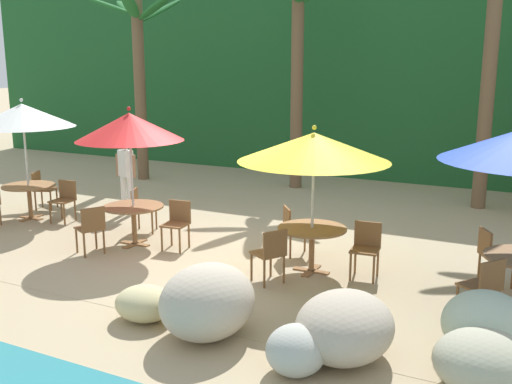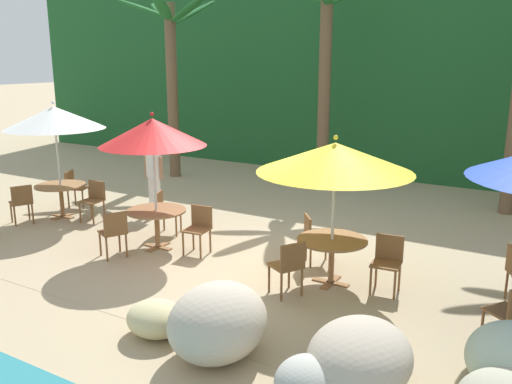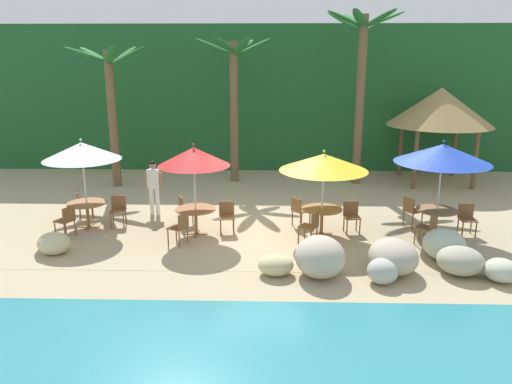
{
  "view_description": "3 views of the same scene",
  "coord_description": "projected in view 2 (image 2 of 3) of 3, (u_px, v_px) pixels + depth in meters",
  "views": [
    {
      "loc": [
        4.9,
        -8.46,
        3.3
      ],
      "look_at": [
        0.49,
        0.32,
        1.13
      ],
      "focal_mm": 41.25,
      "sensor_mm": 36.0,
      "label": 1
    },
    {
      "loc": [
        4.72,
        -7.53,
        3.49
      ],
      "look_at": [
        0.12,
        0.26,
        1.23
      ],
      "focal_mm": 38.09,
      "sensor_mm": 36.0,
      "label": 2
    },
    {
      "loc": [
        0.22,
        -13.02,
        4.77
      ],
      "look_at": [
        -0.14,
        0.33,
        1.09
      ],
      "focal_mm": 34.86,
      "sensor_mm": 36.0,
      "label": 3
    }
  ],
  "objects": [
    {
      "name": "rock_seawall",
      "position": [
        297.0,
        339.0,
        6.2
      ],
      "size": [
        13.1,
        2.28,
        0.91
      ],
      "color": "#B5B7AC",
      "rests_on": "ground"
    },
    {
      "name": "palm_tree_second",
      "position": [
        326.0,
        51.0,
        14.08
      ],
      "size": [
        2.85,
        2.77,
        5.42
      ],
      "color": "brown",
      "rests_on": "ground"
    },
    {
      "name": "chair_white_left",
      "position": [
        22.0,
        201.0,
        11.51
      ],
      "size": [
        0.56,
        0.56,
        0.87
      ],
      "color": "brown",
      "rests_on": "ground"
    },
    {
      "name": "chair_white_inland",
      "position": [
        74.0,
        186.0,
        12.88
      ],
      "size": [
        0.56,
        0.56,
        0.87
      ],
      "color": "brown",
      "rests_on": "ground"
    },
    {
      "name": "umbrella_yellow",
      "position": [
        335.0,
        158.0,
        8.11
      ],
      "size": [
        2.38,
        2.38,
        2.36
      ],
      "color": "silver",
      "rests_on": "ground"
    },
    {
      "name": "chair_yellow_seaward",
      "position": [
        387.0,
        259.0,
        8.21
      ],
      "size": [
        0.46,
        0.47,
        0.87
      ],
      "color": "brown",
      "rests_on": "ground"
    },
    {
      "name": "chair_red_left",
      "position": [
        114.0,
        231.0,
        9.55
      ],
      "size": [
        0.57,
        0.56,
        0.87
      ],
      "color": "brown",
      "rests_on": "ground"
    },
    {
      "name": "chair_yellow_left",
      "position": [
        289.0,
        264.0,
        8.0
      ],
      "size": [
        0.58,
        0.58,
        0.87
      ],
      "color": "brown",
      "rests_on": "ground"
    },
    {
      "name": "umbrella_white",
      "position": [
        54.0,
        118.0,
        11.64
      ],
      "size": [
        2.13,
        2.13,
        2.58
      ],
      "color": "silver",
      "rests_on": "ground"
    },
    {
      "name": "dining_table_yellow",
      "position": [
        332.0,
        247.0,
        8.45
      ],
      "size": [
        1.1,
        1.1,
        0.74
      ],
      "color": "olive",
      "rests_on": "ground"
    },
    {
      "name": "chair_yellow_inland",
      "position": [
        314.0,
        236.0,
        9.28
      ],
      "size": [
        0.6,
        0.59,
        0.87
      ],
      "color": "brown",
      "rests_on": "ground"
    },
    {
      "name": "chair_red_seaward",
      "position": [
        199.0,
        226.0,
        9.82
      ],
      "size": [
        0.46,
        0.47,
        0.87
      ],
      "color": "brown",
      "rests_on": "ground"
    },
    {
      "name": "chair_red_inland",
      "position": [
        165.0,
        209.0,
        10.91
      ],
      "size": [
        0.56,
        0.56,
        0.87
      ],
      "color": "brown",
      "rests_on": "ground"
    },
    {
      "name": "ground_plane",
      "position": [
        243.0,
        263.0,
        9.46
      ],
      "size": [
        120.0,
        120.0,
        0.0
      ],
      "primitive_type": "plane",
      "color": "tan"
    },
    {
      "name": "palm_tree_nearest",
      "position": [
        171.0,
        61.0,
        15.54
      ],
      "size": [
        2.88,
        2.78,
        5.14
      ],
      "color": "brown",
      "rests_on": "ground"
    },
    {
      "name": "dining_table_white",
      "position": [
        61.0,
        190.0,
        12.02
      ],
      "size": [
        1.1,
        1.1,
        0.74
      ],
      "color": "olive",
      "rests_on": "ground"
    },
    {
      "name": "foliage_backdrop",
      "position": [
        401.0,
        74.0,
        16.25
      ],
      "size": [
        28.0,
        2.4,
        6.0
      ],
      "color": "#1E5628",
      "rests_on": "ground"
    },
    {
      "name": "umbrella_red",
      "position": [
        153.0,
        132.0,
        9.68
      ],
      "size": [
        1.93,
        1.93,
        2.54
      ],
      "color": "silver",
      "rests_on": "ground"
    },
    {
      "name": "terrace_deck",
      "position": [
        243.0,
        263.0,
        9.46
      ],
      "size": [
        18.0,
        5.2,
        0.01
      ],
      "color": "tan",
      "rests_on": "ground"
    },
    {
      "name": "chair_white_seaward",
      "position": [
        94.0,
        198.0,
        11.78
      ],
      "size": [
        0.46,
        0.47,
        0.87
      ],
      "color": "brown",
      "rests_on": "ground"
    },
    {
      "name": "dining_table_red",
      "position": [
        157.0,
        216.0,
        10.06
      ],
      "size": [
        1.1,
        1.1,
        0.74
      ],
      "color": "olive",
      "rests_on": "ground"
    },
    {
      "name": "waiter_in_white",
      "position": [
        154.0,
        172.0,
        12.14
      ],
      "size": [
        0.52,
        0.31,
        1.7
      ],
      "color": "white",
      "rests_on": "ground"
    }
  ]
}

